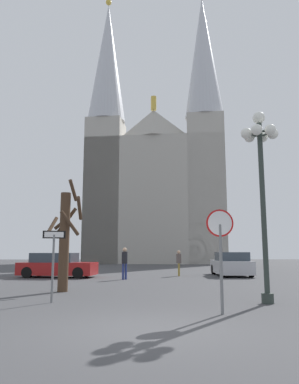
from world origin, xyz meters
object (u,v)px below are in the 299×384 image
bare_tree (65,237)px  parked_car_near_silver (231,265)px  cathedral (157,175)px  stop_sign (220,241)px  pedestrian_walking (125,260)px  pedestrian_standing (179,261)px  one_way_arrow_sign (53,256)px  street_lamp (261,165)px  parked_car_far_red (57,266)px

bare_tree → parked_car_near_silver: 12.42m
cathedral → stop_sign: size_ratio=13.91×
pedestrian_walking → pedestrian_standing: pedestrian_walking is taller
one_way_arrow_sign → street_lamp: street_lamp is taller
street_lamp → bare_tree: size_ratio=1.38×
stop_sign → street_lamp: bearing=46.1°
pedestrian_walking → pedestrian_standing: 4.24m
parked_car_far_red → cathedral: bearing=74.4°
one_way_arrow_sign → stop_sign: bearing=-25.3°
cathedral → pedestrian_walking: (-3.09, -27.30, -10.49)m
bare_tree → pedestrian_walking: bearing=70.3°
cathedral → parked_car_near_silver: bearing=-81.9°
cathedral → street_lamp: bearing=-87.6°
stop_sign → bare_tree: (-4.98, 5.26, 0.30)m
street_lamp → pedestrian_walking: size_ratio=3.47×
stop_sign → pedestrian_standing: (0.43, 13.88, -0.86)m
parked_car_far_red → pedestrian_standing: (7.33, 0.92, 0.27)m
cathedral → pedestrian_standing: cathedral is taller
bare_tree → one_way_arrow_sign: bearing=-84.8°
cathedral → pedestrian_walking: bearing=-96.5°
street_lamp → cathedral: bearing=92.4°
cathedral → parked_car_far_red: cathedral is taller
street_lamp → parked_car_near_silver: street_lamp is taller
stop_sign → parked_car_near_silver: (3.74, 14.00, -1.10)m
parked_car_near_silver → bare_tree: bearing=-134.9°
pedestrian_standing → pedestrian_walking: bearing=-140.7°
one_way_arrow_sign → bare_tree: (-0.28, 3.04, 0.70)m
street_lamp → parked_car_near_silver: bearing=80.8°
cathedral → pedestrian_standing: (0.18, -24.61, -10.59)m
parked_car_near_silver → pedestrian_standing: bearing=-178.1°
one_way_arrow_sign → parked_car_far_red: 10.99m
parked_car_near_silver → cathedral: bearing=98.1°
bare_tree → pedestrian_walking: bare_tree is taller
pedestrian_walking → pedestrian_standing: size_ratio=1.10×
one_way_arrow_sign → bare_tree: bearing=95.2°
cathedral → parked_car_far_red: (-7.15, -25.53, -10.86)m
pedestrian_walking → street_lamp: bearing=-63.7°
parked_car_near_silver → parked_car_far_red: parked_car_near_silver is taller
cathedral → pedestrian_walking: cathedral is taller
bare_tree → parked_car_near_silver: bearing=45.1°
street_lamp → bare_tree: 7.87m
stop_sign → parked_car_far_red: stop_sign is taller
stop_sign → parked_car_near_silver: 14.53m
parked_car_near_silver → street_lamp: bearing=-99.2°
one_way_arrow_sign → pedestrian_standing: one_way_arrow_sign is taller
one_way_arrow_sign → parked_car_near_silver: one_way_arrow_sign is taller
street_lamp → pedestrian_walking: 10.91m
street_lamp → parked_car_far_red: 14.55m
stop_sign → parked_car_far_red: 14.73m
parked_car_near_silver → one_way_arrow_sign: bearing=-125.6°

